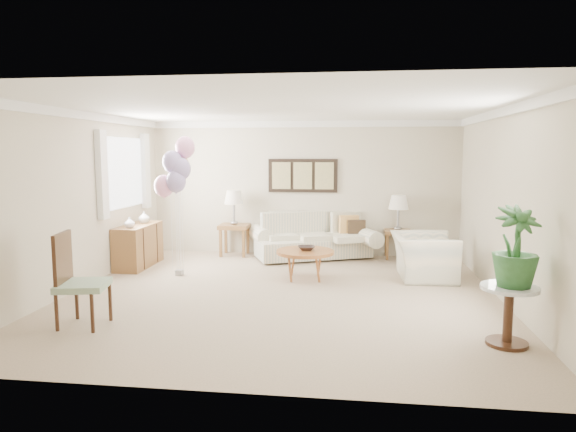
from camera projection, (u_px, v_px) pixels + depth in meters
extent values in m
plane|color=tan|center=(282.00, 295.00, 7.24)|extent=(6.00, 6.00, 0.00)
cube|color=beige|center=(303.00, 188.00, 10.03)|extent=(6.00, 0.04, 2.60)
cube|color=beige|center=(230.00, 240.00, 4.13)|extent=(6.00, 0.04, 2.60)
cube|color=beige|center=(78.00, 201.00, 7.46)|extent=(0.04, 6.00, 2.60)
cube|color=beige|center=(509.00, 206.00, 6.70)|extent=(0.04, 6.00, 2.60)
cube|color=white|center=(281.00, 108.00, 6.92)|extent=(6.00, 6.00, 0.02)
cube|color=white|center=(303.00, 124.00, 9.85)|extent=(6.00, 0.06, 0.12)
cube|color=white|center=(75.00, 114.00, 7.30)|extent=(0.06, 6.00, 0.12)
cube|color=white|center=(511.00, 110.00, 6.55)|extent=(0.06, 6.00, 0.12)
cube|color=white|center=(124.00, 173.00, 8.89)|extent=(0.04, 1.40, 1.20)
cube|color=white|center=(102.00, 175.00, 8.05)|extent=(0.10, 0.22, 1.40)
cube|color=white|center=(145.00, 171.00, 9.72)|extent=(0.10, 0.22, 1.40)
cube|color=black|center=(303.00, 176.00, 9.97)|extent=(1.35, 0.04, 0.65)
cube|color=#8C8C59|center=(281.00, 176.00, 10.00)|extent=(0.36, 0.02, 0.52)
cube|color=#8C8C59|center=(303.00, 176.00, 9.95)|extent=(0.36, 0.02, 0.52)
cube|color=#8C8C59|center=(324.00, 176.00, 9.90)|extent=(0.36, 0.02, 0.52)
cube|color=beige|center=(313.00, 247.00, 9.74)|extent=(2.29, 1.63, 0.35)
cube|color=beige|center=(314.00, 225.00, 10.00)|extent=(2.03, 1.02, 0.53)
cylinder|color=beige|center=(260.00, 235.00, 9.84)|extent=(0.62, 0.92, 0.31)
cylinder|color=beige|center=(367.00, 237.00, 9.58)|extent=(0.62, 0.92, 0.31)
cube|color=beige|center=(281.00, 236.00, 9.74)|extent=(0.80, 0.86, 0.12)
cube|color=beige|center=(313.00, 237.00, 9.66)|extent=(0.80, 0.86, 0.12)
cube|color=beige|center=(345.00, 237.00, 9.59)|extent=(0.80, 0.86, 0.12)
cube|color=#8FBEE0|center=(275.00, 224.00, 9.89)|extent=(0.37, 0.12, 0.37)
cube|color=#DEA356|center=(349.00, 225.00, 9.71)|extent=(0.37, 0.12, 0.37)
cube|color=#38291A|center=(357.00, 229.00, 9.63)|extent=(0.33, 0.10, 0.33)
cube|color=beige|center=(313.00, 257.00, 9.76)|extent=(1.92, 0.77, 0.04)
cube|color=olive|center=(234.00, 226.00, 9.97)|extent=(0.56, 0.51, 0.08)
cube|color=olive|center=(221.00, 243.00, 9.84)|extent=(0.05, 0.05, 0.53)
cube|color=olive|center=(243.00, 244.00, 9.78)|extent=(0.05, 0.05, 0.53)
cube|color=olive|center=(226.00, 240.00, 10.24)|extent=(0.05, 0.05, 0.53)
cube|color=olive|center=(248.00, 240.00, 10.18)|extent=(0.05, 0.05, 0.53)
cube|color=olive|center=(398.00, 232.00, 9.69)|extent=(0.50, 0.45, 0.07)
cube|color=olive|center=(387.00, 248.00, 9.57)|extent=(0.05, 0.05, 0.47)
cube|color=olive|center=(409.00, 248.00, 9.52)|extent=(0.05, 0.05, 0.47)
cube|color=olive|center=(386.00, 244.00, 9.92)|extent=(0.05, 0.05, 0.47)
cube|color=olive|center=(407.00, 245.00, 9.87)|extent=(0.05, 0.05, 0.47)
cylinder|color=gray|center=(234.00, 223.00, 9.96)|extent=(0.15, 0.15, 0.07)
cylinder|color=gray|center=(234.00, 212.00, 9.94)|extent=(0.04, 0.04, 0.33)
cone|color=silver|center=(234.00, 197.00, 9.90)|extent=(0.38, 0.38, 0.27)
cylinder|color=gray|center=(398.00, 228.00, 9.68)|extent=(0.15, 0.15, 0.07)
cylinder|color=gray|center=(398.00, 218.00, 9.65)|extent=(0.04, 0.04, 0.33)
cone|color=silver|center=(399.00, 202.00, 9.62)|extent=(0.37, 0.37, 0.26)
cylinder|color=#9C662B|center=(305.00, 252.00, 8.10)|extent=(0.91, 0.91, 0.05)
cylinder|color=#9C662B|center=(320.00, 264.00, 8.31)|extent=(0.04, 0.04, 0.41)
cylinder|color=#9C662B|center=(293.00, 263.00, 8.36)|extent=(0.04, 0.04, 0.41)
cylinder|color=#9C662B|center=(290.00, 269.00, 7.94)|extent=(0.04, 0.04, 0.41)
cylinder|color=#9C662B|center=(318.00, 270.00, 7.89)|extent=(0.04, 0.04, 0.41)
imported|color=black|center=(306.00, 248.00, 8.11)|extent=(0.31, 0.31, 0.07)
imported|color=beige|center=(423.00, 256.00, 8.17)|extent=(0.99, 1.12, 0.70)
cylinder|color=silver|center=(510.00, 288.00, 5.29)|extent=(0.58, 0.58, 0.04)
cylinder|color=#3D2817|center=(508.00, 317.00, 5.32)|extent=(0.10, 0.10, 0.58)
cylinder|color=#3D2817|center=(507.00, 344.00, 5.36)|extent=(0.43, 0.43, 0.01)
imported|color=#245223|center=(515.00, 247.00, 5.21)|extent=(0.59, 0.59, 0.83)
cube|color=gray|center=(83.00, 285.00, 5.90)|extent=(0.62, 0.62, 0.07)
cylinder|color=#3D2817|center=(57.00, 312.00, 5.75)|extent=(0.04, 0.04, 0.44)
cylinder|color=#3D2817|center=(92.00, 313.00, 5.69)|extent=(0.04, 0.04, 0.44)
cylinder|color=#3D2817|center=(77.00, 301.00, 6.17)|extent=(0.04, 0.04, 0.44)
cylinder|color=#3D2817|center=(110.00, 302.00, 6.11)|extent=(0.04, 0.04, 0.44)
cube|color=#3D2817|center=(63.00, 258.00, 5.89)|extent=(0.14, 0.51, 0.58)
cube|color=olive|center=(138.00, 246.00, 9.02)|extent=(0.45, 1.20, 0.74)
cube|color=#3D2817|center=(131.00, 249.00, 8.72)|extent=(0.46, 0.02, 0.70)
cube|color=#3D2817|center=(145.00, 243.00, 9.31)|extent=(0.46, 0.02, 0.70)
imported|color=white|center=(130.00, 223.00, 8.60)|extent=(0.22, 0.22, 0.18)
imported|color=silver|center=(144.00, 217.00, 9.19)|extent=(0.25, 0.25, 0.21)
cube|color=gray|center=(179.00, 272.00, 8.40)|extent=(0.11, 0.11, 0.09)
ellipsoid|color=#FF9DCE|center=(164.00, 186.00, 8.15)|extent=(0.31, 0.31, 0.36)
cylinder|color=silver|center=(172.00, 234.00, 8.28)|extent=(0.01, 0.01, 1.20)
ellipsoid|color=#A08BCB|center=(181.00, 169.00, 8.11)|extent=(0.31, 0.31, 0.36)
cylinder|color=silver|center=(180.00, 226.00, 8.26)|extent=(0.01, 0.01, 1.47)
ellipsoid|color=#F9BC56|center=(179.00, 165.00, 8.35)|extent=(0.31, 0.31, 0.36)
cylinder|color=silver|center=(179.00, 223.00, 8.38)|extent=(0.01, 0.01, 1.53)
ellipsoid|color=#FF9DCE|center=(185.00, 147.00, 8.23)|extent=(0.31, 0.31, 0.36)
cylinder|color=silver|center=(182.00, 215.00, 8.32)|extent=(0.01, 0.01, 1.81)
ellipsoid|color=#A08BCB|center=(176.00, 181.00, 8.08)|extent=(0.31, 0.31, 0.36)
cylinder|color=silver|center=(178.00, 232.00, 8.25)|extent=(0.01, 0.01, 1.28)
ellipsoid|color=#A08BCB|center=(172.00, 162.00, 8.09)|extent=(0.31, 0.31, 0.36)
cylinder|color=silver|center=(176.00, 222.00, 8.25)|extent=(0.01, 0.01, 1.58)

